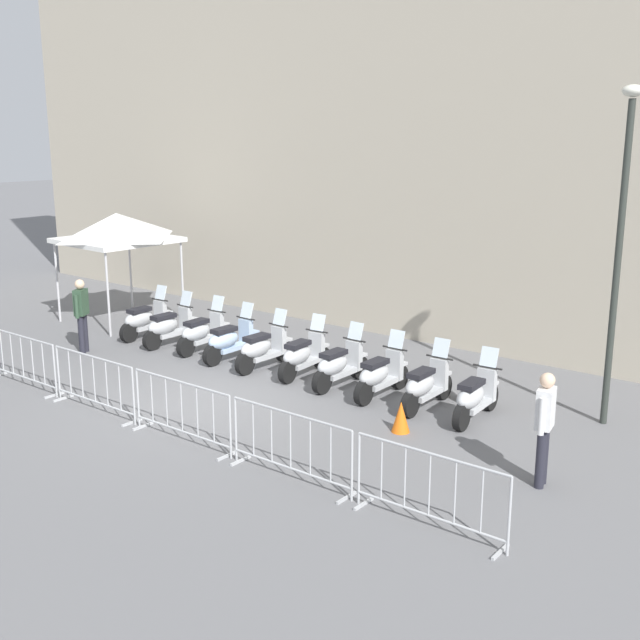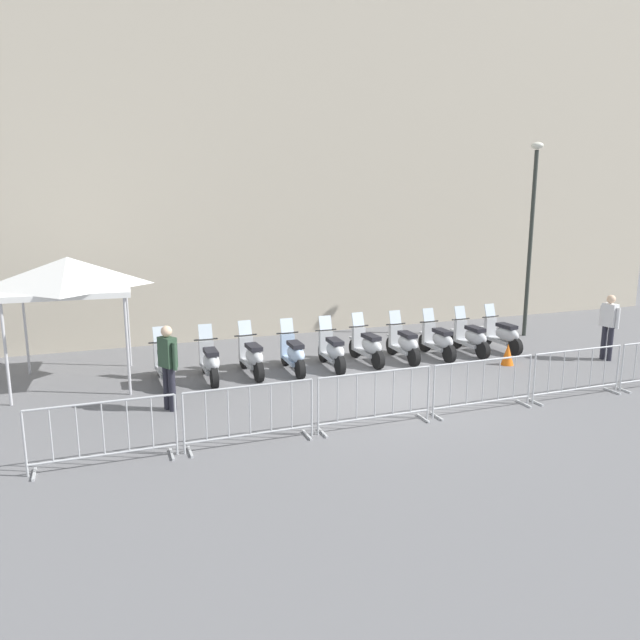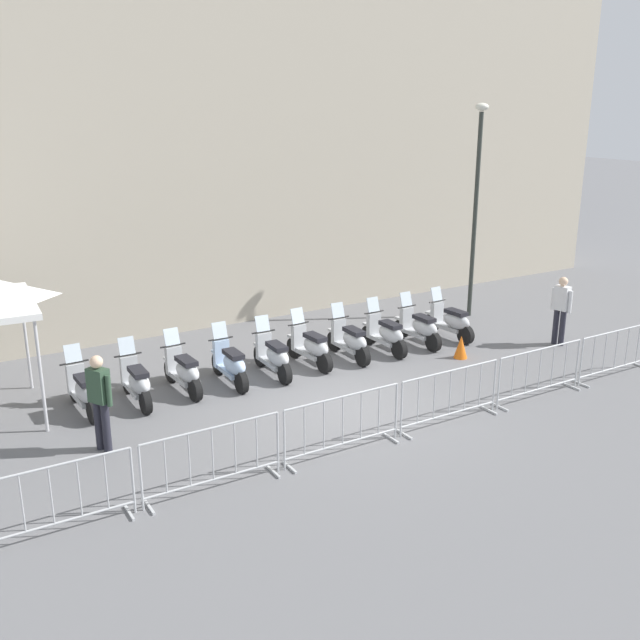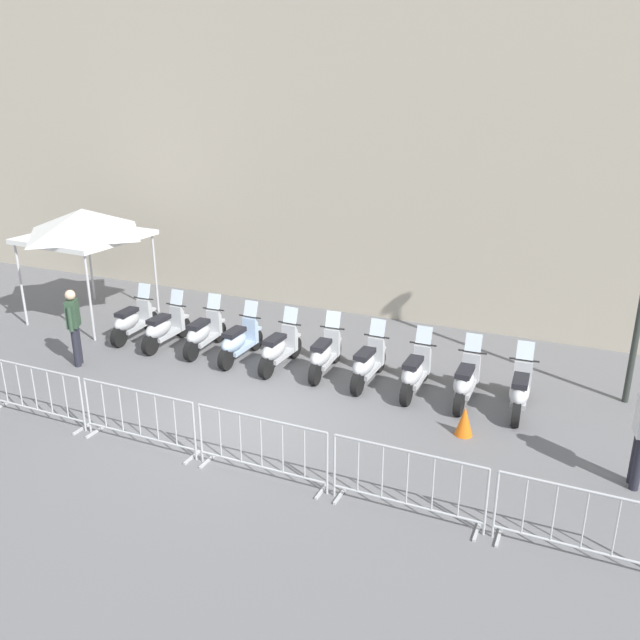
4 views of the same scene
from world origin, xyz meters
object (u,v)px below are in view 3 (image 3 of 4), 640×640
Objects in this scene: barrier_segment_2 at (343,425)px; street_lamp at (477,191)px; motorcycle_8 at (419,328)px; barrier_segment_1 at (213,459)px; motorcycle_4 at (274,356)px; barrier_segment_0 at (52,502)px; barrier_segment_4 at (539,373)px; motorcycle_9 at (451,322)px; officer_near_row_end at (100,397)px; motorcycle_0 at (84,391)px; motorcycle_6 at (350,341)px; barrier_segment_3 at (450,397)px; traffic_cone at (461,347)px; motorcycle_1 at (137,383)px; motorcycle_5 at (311,347)px; motorcycle_3 at (231,364)px; motorcycle_7 at (386,334)px; barrier_segment_5 at (616,353)px; motorcycle_2 at (184,372)px; officer_mid_plaza at (561,307)px.

barrier_segment_2 is 0.39× the size of street_lamp.
motorcycle_8 is 8.08m from barrier_segment_1.
barrier_segment_1 is at bearing -125.12° from motorcycle_4.
barrier_segment_0 is 1.00× the size of barrier_segment_4.
motorcycle_9 is at bearing 28.64° from barrier_segment_1.
barrier_segment_1 is 1.32× the size of officer_near_row_end.
motorcycle_0 is 6.08m from motorcycle_6.
barrier_segment_2 is at bearing -176.85° from barrier_segment_3.
barrier_segment_1 reaches higher than traffic_cone.
barrier_segment_1 is 11.63m from street_lamp.
motorcycle_4 is at bearing -176.67° from motorcycle_8.
motorcycle_1 is at bearing -176.76° from motorcycle_6.
motorcycle_5 is 4.32m from barrier_segment_2.
motorcycle_0 is 6.99m from barrier_segment_3.
officer_near_row_end is at bearing -149.12° from motorcycle_3.
motorcycle_4 and motorcycle_7 have the same top height.
motorcycle_6 reaches higher than barrier_segment_5.
barrier_segment_4 is at bearing -101.60° from motorcycle_9.
barrier_segment_2 is 2.37m from barrier_segment_3.
barrier_segment_4 is (1.22, -3.81, 0.07)m from motorcycle_7.
motorcycle_5 reaches higher than barrier_segment_0.
barrier_segment_0 is at bearing -156.59° from motorcycle_9.
motorcycle_3 reaches higher than barrier_segment_4.
motorcycle_6 is 0.76× the size of barrier_segment_5.
motorcycle_5 is at bearing 34.91° from barrier_segment_0.
officer_near_row_end is at bearing -174.22° from traffic_cone.
motorcycle_4 reaches higher than barrier_segment_3.
barrier_segment_3 reaches higher than traffic_cone.
motorcycle_8 is (8.10, 0.33, 0.00)m from motorcycle_0.
motorcycle_2 is at bearing 78.82° from barrier_segment_1.
motorcycle_3 is 4.06m from motorcycle_7.
motorcycle_8 is at bearing 93.13° from barrier_segment_4.
motorcycle_5 is 1.00× the size of motorcycle_6.
barrier_segment_0 is (-5.18, -4.14, 0.07)m from motorcycle_4.
motorcycle_3 is at bearing 155.60° from barrier_segment_5.
officer_mid_plaza is 3.15× the size of traffic_cone.
motorcycle_9 reaches higher than barrier_segment_2.
barrier_segment_0 is at bearing -127.19° from motorcycle_2.
barrier_segment_2 is at bearing -46.56° from motorcycle_0.
motorcycle_2 is 1.00× the size of motorcycle_9.
motorcycle_0 and motorcycle_4 have the same top height.
traffic_cone is (8.43, -0.90, -0.18)m from motorcycle_0.
officer_mid_plaza reaches higher than motorcycle_5.
officer_mid_plaza reaches higher than motorcycle_9.
motorcycle_5 is (1.01, 0.18, 0.00)m from motorcycle_4.
motorcycle_2 is at bearing 177.20° from motorcycle_3.
motorcycle_5 is 6.76m from street_lamp.
barrier_segment_0 is 9.46m from barrier_segment_4.
officer_mid_plaza is (11.20, -1.24, 0.53)m from motorcycle_0.
barrier_segment_0 is (-10.25, -4.44, 0.07)m from motorcycle_9.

